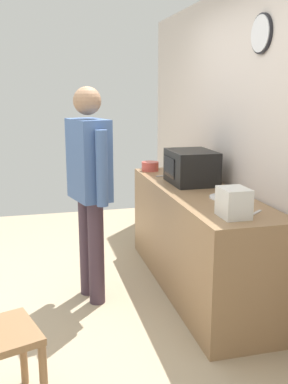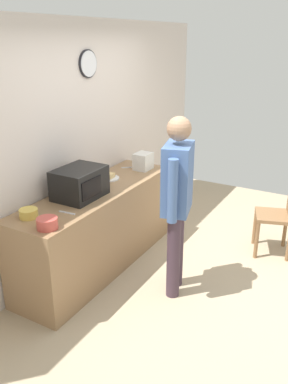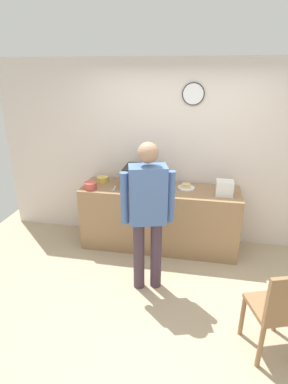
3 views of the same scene
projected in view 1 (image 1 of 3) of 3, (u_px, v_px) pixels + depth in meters
name	position (u px, v px, depth m)	size (l,w,h in m)	color
ground_plane	(61.00, 315.00, 3.48)	(6.00, 6.00, 0.00)	tan
back_wall	(254.00, 145.00, 3.56)	(5.40, 0.13, 2.60)	silver
kitchen_counter	(197.00, 239.00, 3.90)	(2.20, 0.62, 0.91)	#93704C
microwave	(191.00, 167.00, 4.00)	(0.50, 0.39, 0.30)	black
sandwich_plate	(225.00, 196.00, 3.47)	(0.24, 0.24, 0.07)	white
salad_bowl	(179.00, 167.00, 4.63)	(0.16, 0.16, 0.08)	gold
cereal_bowl	(150.00, 166.00, 4.63)	(0.18, 0.18, 0.09)	#C64C42
toaster	(234.00, 203.00, 2.94)	(0.22, 0.18, 0.20)	silver
fork_utensil	(255.00, 213.00, 3.05)	(0.17, 0.02, 0.01)	silver
spoon_utensil	(164.00, 176.00, 4.35)	(0.17, 0.02, 0.01)	silver
person_standing	(89.00, 179.00, 3.55)	(0.57, 0.34, 1.77)	#41303D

